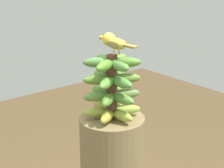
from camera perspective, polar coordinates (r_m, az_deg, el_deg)
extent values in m
cylinder|color=#4C2D1E|center=(1.54, 0.00, -0.48)|extent=(0.04, 0.04, 0.27)
ellipsoid|color=#9A9C30|center=(1.52, -0.72, -4.95)|extent=(0.10, 0.13, 0.04)
ellipsoid|color=#90A038|center=(1.53, 1.51, -4.77)|extent=(0.13, 0.05, 0.04)
ellipsoid|color=#8CA63B|center=(1.59, 2.15, -3.96)|extent=(0.09, 0.13, 0.04)
ellipsoid|color=#959C3E|center=(1.63, 0.67, -3.36)|extent=(0.10, 0.13, 0.04)
ellipsoid|color=olive|center=(1.62, -1.43, -3.52)|extent=(0.13, 0.05, 0.04)
ellipsoid|color=#939F39|center=(1.56, -2.18, -4.30)|extent=(0.09, 0.13, 0.04)
ellipsoid|color=#51842E|center=(1.59, -1.48, -1.20)|extent=(0.13, 0.05, 0.04)
ellipsoid|color=#598538|center=(1.54, -2.13, -1.90)|extent=(0.09, 0.13, 0.04)
ellipsoid|color=#4E802C|center=(1.50, -0.61, -2.45)|extent=(0.11, 0.13, 0.04)
ellipsoid|color=#578737|center=(1.51, 1.56, -2.26)|extent=(0.13, 0.05, 0.04)
ellipsoid|color=#597A38|center=(1.56, 2.09, -1.53)|extent=(0.09, 0.13, 0.04)
ellipsoid|color=#5A8E2E|center=(1.60, 0.57, -1.03)|extent=(0.11, 0.13, 0.04)
ellipsoid|color=#5B8D3B|center=(1.57, -1.31, 1.25)|extent=(0.13, 0.04, 0.04)
ellipsoid|color=#5B822C|center=(1.52, -2.12, 0.67)|extent=(0.10, 0.13, 0.04)
ellipsoid|color=#578D34|center=(1.48, -0.79, 0.15)|extent=(0.10, 0.13, 0.04)
ellipsoid|color=#4E8D3A|center=(1.48, 1.38, 0.26)|extent=(0.13, 0.04, 0.04)
ellipsoid|color=#5B7E2D|center=(1.54, 2.10, 0.87)|extent=(0.10, 0.13, 0.04)
ellipsoid|color=#557C36|center=(1.58, 0.74, 1.35)|extent=(0.10, 0.13, 0.04)
ellipsoid|color=#508329|center=(1.46, -1.04, 2.84)|extent=(0.09, 0.13, 0.04)
ellipsoid|color=#55863A|center=(1.46, 1.13, 2.85)|extent=(0.13, 0.06, 0.04)
ellipsoid|color=#4F802B|center=(1.51, 2.10, 3.34)|extent=(0.11, 0.13, 0.04)
ellipsoid|color=#5B7F30|center=(1.55, 0.98, 3.78)|extent=(0.09, 0.13, 0.04)
ellipsoid|color=#538739|center=(1.55, -1.06, 3.77)|extent=(0.13, 0.06, 0.04)
ellipsoid|color=#4D7A37|center=(1.51, -2.10, 3.31)|extent=(0.11, 0.13, 0.04)
cone|color=#4C2D1E|center=(1.52, 0.07, -2.77)|extent=(0.04, 0.04, 0.06)
cone|color=brown|center=(1.55, -0.81, 1.58)|extent=(0.04, 0.04, 0.06)
cylinder|color=#C68933|center=(1.51, 1.09, 4.97)|extent=(0.01, 0.00, 0.02)
cylinder|color=#C68933|center=(1.49, 0.30, 4.81)|extent=(0.01, 0.01, 0.02)
ellipsoid|color=gold|center=(1.49, 0.70, 6.18)|extent=(0.10, 0.05, 0.05)
ellipsoid|color=olive|center=(1.50, 1.49, 6.28)|extent=(0.08, 0.01, 0.03)
ellipsoid|color=olive|center=(1.47, 0.16, 6.03)|extent=(0.08, 0.01, 0.03)
cube|color=olive|center=(1.43, 2.84, 5.79)|extent=(0.06, 0.03, 0.01)
sphere|color=gold|center=(1.52, -0.46, 6.87)|extent=(0.05, 0.05, 0.05)
sphere|color=black|center=(1.51, -1.22, 6.96)|extent=(0.01, 0.01, 0.01)
cone|color=orange|center=(1.55, -1.37, 7.06)|extent=(0.03, 0.02, 0.02)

